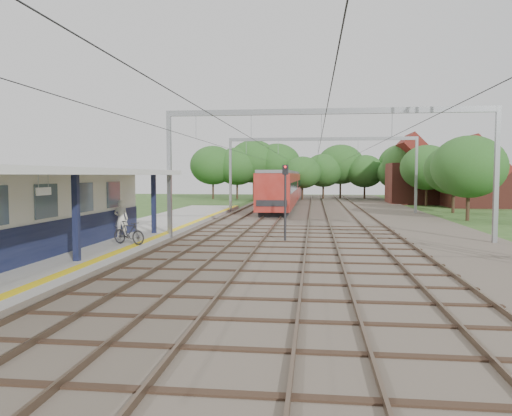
{
  "coord_description": "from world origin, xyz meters",
  "views": [
    {
      "loc": [
        2.84,
        -11.47,
        3.53
      ],
      "look_at": [
        -0.55,
        17.6,
        1.6
      ],
      "focal_mm": 35.0,
      "sensor_mm": 36.0,
      "label": 1
    }
  ],
  "objects_px": {
    "signal_post": "(285,195)",
    "person": "(121,219)",
    "train": "(285,187)",
    "bicycle": "(129,233)"
  },
  "relations": [
    {
      "from": "bicycle",
      "to": "signal_post",
      "type": "xyz_separation_m",
      "value": [
        6.95,
        4.08,
        1.61
      ]
    },
    {
      "from": "bicycle",
      "to": "train",
      "type": "bearing_deg",
      "value": 12.48
    },
    {
      "from": "person",
      "to": "signal_post",
      "type": "xyz_separation_m",
      "value": [
        8.29,
        1.65,
        1.19
      ]
    },
    {
      "from": "person",
      "to": "bicycle",
      "type": "bearing_deg",
      "value": 105.46
    },
    {
      "from": "person",
      "to": "train",
      "type": "relative_size",
      "value": 0.05
    },
    {
      "from": "train",
      "to": "signal_post",
      "type": "xyz_separation_m",
      "value": [
        1.85,
        -31.63,
        0.35
      ]
    },
    {
      "from": "signal_post",
      "to": "person",
      "type": "bearing_deg",
      "value": -147.58
    },
    {
      "from": "train",
      "to": "bicycle",
      "type": "bearing_deg",
      "value": -98.13
    },
    {
      "from": "bicycle",
      "to": "signal_post",
      "type": "height_order",
      "value": "signal_post"
    },
    {
      "from": "person",
      "to": "signal_post",
      "type": "bearing_deg",
      "value": 177.93
    }
  ]
}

